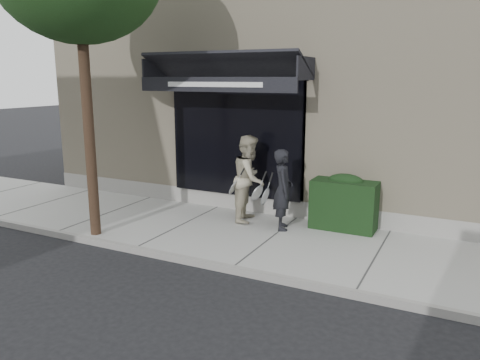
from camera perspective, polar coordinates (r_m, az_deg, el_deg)
The scene contains 7 objects.
ground at distance 9.14m, azimuth 3.70°, elevation -7.80°, with size 80.00×80.00×0.00m, color black.
sidewalk at distance 9.12m, azimuth 3.71°, elevation -7.44°, with size 20.00×3.00×0.12m, color #A5A49F.
curb at distance 7.80m, azimuth -0.81°, elevation -10.85°, with size 20.00×0.10×0.14m, color gray.
building_facade at distance 13.30m, azimuth 12.33°, elevation 10.35°, with size 14.30×8.04×5.64m.
hedge at distance 9.75m, azimuth 12.62°, elevation -2.71°, with size 1.30×0.70×1.14m.
pedestrian_front at distance 9.45m, azimuth 5.21°, elevation -1.18°, with size 0.84×0.85×1.64m.
pedestrian_back at distance 9.97m, azimuth 1.17°, elevation 0.21°, with size 0.86×1.02×1.85m.
Camera 1 is at (3.30, -7.91, 3.15)m, focal length 35.00 mm.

